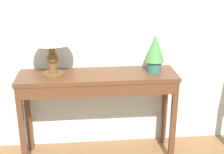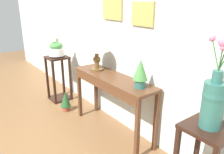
% 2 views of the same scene
% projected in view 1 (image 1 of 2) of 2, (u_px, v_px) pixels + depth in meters
% --- Properties ---
extents(console_table, '(1.33, 0.36, 0.79)m').
position_uv_depth(console_table, '(98.00, 88.00, 2.60)').
color(console_table, '#56331E').
rests_on(console_table, ground).
extents(table_lamp, '(0.35, 0.35, 0.47)m').
position_uv_depth(table_lamp, '(51.00, 34.00, 2.43)').
color(table_lamp, brown).
rests_on(table_lamp, console_table).
extents(potted_plant_on_console, '(0.16, 0.16, 0.33)m').
position_uv_depth(potted_plant_on_console, '(155.00, 51.00, 2.57)').
color(potted_plant_on_console, '#2D665B').
rests_on(potted_plant_on_console, console_table).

